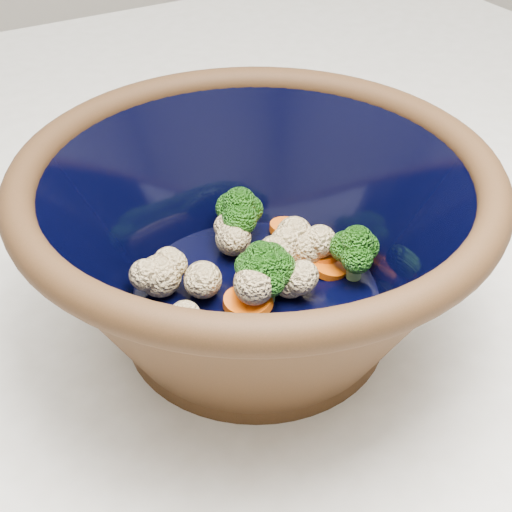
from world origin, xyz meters
name	(u,v)px	position (x,y,z in m)	size (l,w,h in m)	color
counter	(273,505)	(0.00, 0.00, 0.45)	(1.20, 1.20, 0.90)	beige
mixing_bowl	(256,240)	(-0.09, -0.12, 0.98)	(0.33, 0.33, 0.14)	black
vegetable_pile	(262,258)	(-0.08, -0.11, 0.95)	(0.17, 0.12, 0.05)	#608442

